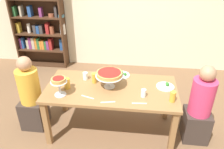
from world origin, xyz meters
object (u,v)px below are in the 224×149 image
(diner_head_east, at_px, (199,110))
(water_glass_clear_far, at_px, (85,76))
(diner_head_west, at_px, (31,98))
(beer_glass_amber_short, at_px, (94,78))
(bookshelf, at_px, (38,18))
(cutlery_knife_near, at_px, (108,102))
(cutlery_fork_near, at_px, (139,103))
(deep_dish_pizza_stand, at_px, (109,75))
(salad_plate_far_diner, at_px, (166,86))
(beer_glass_amber_spare, at_px, (67,84))
(water_glass_clear_near, at_px, (143,93))
(salad_plate_near_diner, at_px, (122,74))
(beer_glass_amber_tall, at_px, (173,97))
(dining_table, at_px, (111,93))
(cutlery_fork_far, at_px, (88,97))
(personal_pizza_stand, at_px, (59,82))

(diner_head_east, height_order, water_glass_clear_far, diner_head_east)
(diner_head_west, xyz_separation_m, beer_glass_amber_short, (0.91, 0.13, 0.32))
(bookshelf, height_order, cutlery_knife_near, bookshelf)
(cutlery_fork_near, bearing_deg, water_glass_clear_far, 143.87)
(deep_dish_pizza_stand, distance_m, salad_plate_far_diner, 0.78)
(beer_glass_amber_spare, bearing_deg, diner_head_west, 175.02)
(diner_head_west, height_order, beer_glass_amber_spare, diner_head_west)
(water_glass_clear_near, xyz_separation_m, cutlery_fork_near, (-0.05, -0.15, -0.05))
(salad_plate_near_diner, xyz_separation_m, beer_glass_amber_tall, (0.66, -0.56, 0.05))
(beer_glass_amber_short, height_order, cutlery_knife_near, beer_glass_amber_short)
(diner_head_east, xyz_separation_m, cutlery_knife_near, (-1.18, -0.31, 0.25))
(salad_plate_near_diner, bearing_deg, deep_dish_pizza_stand, -113.43)
(salad_plate_near_diner, distance_m, water_glass_clear_near, 0.59)
(dining_table, distance_m, beer_glass_amber_spare, 0.61)
(diner_head_west, relative_size, beer_glass_amber_short, 7.88)
(salad_plate_far_diner, xyz_separation_m, beer_glass_amber_tall, (0.05, -0.32, 0.05))
(dining_table, xyz_separation_m, bookshelf, (-1.81, 2.01, 0.43))
(beer_glass_amber_spare, relative_size, water_glass_clear_far, 1.37)
(dining_table, bearing_deg, cutlery_fork_far, -137.18)
(beer_glass_amber_tall, bearing_deg, cutlery_fork_far, -178.01)
(water_glass_clear_far, distance_m, cutlery_knife_near, 0.64)
(personal_pizza_stand, height_order, water_glass_clear_far, personal_pizza_stand)
(diner_head_east, relative_size, cutlery_fork_far, 6.39)
(personal_pizza_stand, xyz_separation_m, salad_plate_near_diner, (0.74, 0.59, -0.17))
(diner_head_east, height_order, cutlery_knife_near, diner_head_east)
(salad_plate_far_diner, height_order, cutlery_fork_far, salad_plate_far_diner)
(beer_glass_amber_short, bearing_deg, beer_glass_amber_tall, -17.41)
(beer_glass_amber_tall, bearing_deg, diner_head_east, 25.46)
(dining_table, relative_size, personal_pizza_stand, 7.06)
(dining_table, height_order, water_glass_clear_near, water_glass_clear_near)
(personal_pizza_stand, xyz_separation_m, salad_plate_far_diner, (1.35, 0.35, -0.17))
(salad_plate_near_diner, distance_m, cutlery_fork_near, 0.71)
(beer_glass_amber_spare, bearing_deg, dining_table, 7.45)
(diner_head_west, relative_size, deep_dish_pizza_stand, 3.11)
(water_glass_clear_far, bearing_deg, personal_pizza_stand, -119.08)
(salad_plate_far_diner, bearing_deg, cutlery_fork_far, -160.31)
(personal_pizza_stand, relative_size, beer_glass_amber_tall, 1.83)
(water_glass_clear_far, bearing_deg, beer_glass_amber_spare, -126.36)
(salad_plate_near_diner, height_order, water_glass_clear_far, water_glass_clear_far)
(beer_glass_amber_spare, xyz_separation_m, cutlery_knife_near, (0.58, -0.25, -0.07))
(diner_head_east, bearing_deg, cutlery_fork_far, 9.03)
(personal_pizza_stand, bearing_deg, cutlery_fork_near, -3.79)
(bookshelf, height_order, beer_glass_amber_short, bookshelf)
(bookshelf, distance_m, beer_glass_amber_spare, 2.44)
(salad_plate_near_diner, bearing_deg, beer_glass_amber_short, -146.41)
(salad_plate_far_diner, distance_m, beer_glass_amber_spare, 1.32)
(deep_dish_pizza_stand, height_order, salad_plate_near_diner, deep_dish_pizza_stand)
(beer_glass_amber_spare, relative_size, cutlery_fork_near, 0.82)
(cutlery_knife_near, bearing_deg, cutlery_fork_near, -8.24)
(beer_glass_amber_short, distance_m, beer_glass_amber_spare, 0.38)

